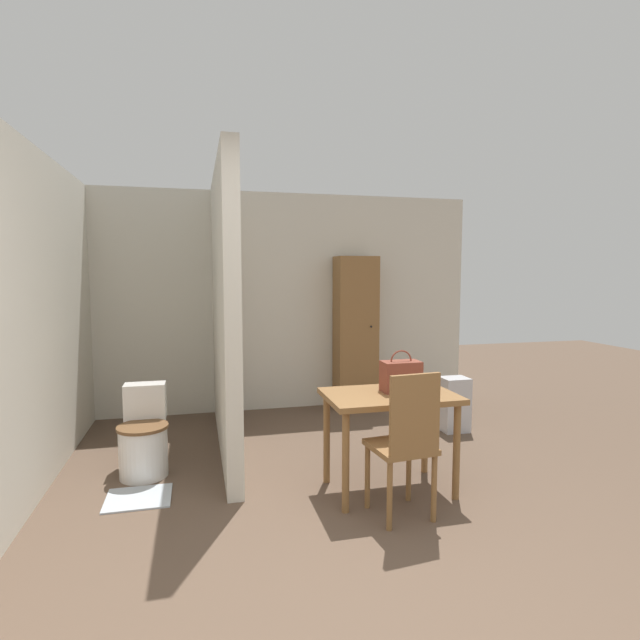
{
  "coord_description": "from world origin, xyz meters",
  "views": [
    {
      "loc": [
        -0.83,
        -1.85,
        1.59
      ],
      "look_at": [
        0.15,
        2.09,
        1.21
      ],
      "focal_mm": 28.0,
      "sensor_mm": 36.0,
      "label": 1
    }
  ],
  "objects_px": {
    "toilet": "(144,438)",
    "wooden_cabinet": "(355,333)",
    "wooden_chair": "(406,441)",
    "handbag": "(401,376)",
    "space_heater": "(454,404)",
    "dining_table": "(390,407)"
  },
  "relations": [
    {
      "from": "wooden_chair",
      "to": "wooden_cabinet",
      "type": "relative_size",
      "value": 0.55
    },
    {
      "from": "wooden_chair",
      "to": "wooden_cabinet",
      "type": "distance_m",
      "value": 2.73
    },
    {
      "from": "wooden_cabinet",
      "to": "handbag",
      "type": "bearing_deg",
      "value": -99.39
    },
    {
      "from": "toilet",
      "to": "wooden_chair",
      "type": "bearing_deg",
      "value": -34.94
    },
    {
      "from": "handbag",
      "to": "dining_table",
      "type": "bearing_deg",
      "value": -160.71
    },
    {
      "from": "wooden_chair",
      "to": "toilet",
      "type": "relative_size",
      "value": 1.43
    },
    {
      "from": "wooden_cabinet",
      "to": "toilet",
      "type": "bearing_deg",
      "value": -146.83
    },
    {
      "from": "dining_table",
      "to": "wooden_cabinet",
      "type": "bearing_deg",
      "value": 78.27
    },
    {
      "from": "dining_table",
      "to": "toilet",
      "type": "distance_m",
      "value": 1.95
    },
    {
      "from": "wooden_chair",
      "to": "handbag",
      "type": "height_order",
      "value": "handbag"
    },
    {
      "from": "toilet",
      "to": "handbag",
      "type": "bearing_deg",
      "value": -21.18
    },
    {
      "from": "dining_table",
      "to": "space_heater",
      "type": "distance_m",
      "value": 1.66
    },
    {
      "from": "handbag",
      "to": "toilet",
      "type": "bearing_deg",
      "value": 158.82
    },
    {
      "from": "toilet",
      "to": "space_heater",
      "type": "height_order",
      "value": "toilet"
    },
    {
      "from": "toilet",
      "to": "wooden_cabinet",
      "type": "distance_m",
      "value": 2.73
    },
    {
      "from": "wooden_cabinet",
      "to": "space_heater",
      "type": "height_order",
      "value": "wooden_cabinet"
    },
    {
      "from": "dining_table",
      "to": "wooden_chair",
      "type": "height_order",
      "value": "wooden_chair"
    },
    {
      "from": "handbag",
      "to": "space_heater",
      "type": "height_order",
      "value": "handbag"
    },
    {
      "from": "wooden_chair",
      "to": "handbag",
      "type": "relative_size",
      "value": 3.17
    },
    {
      "from": "wooden_chair",
      "to": "dining_table",
      "type": "bearing_deg",
      "value": 75.93
    },
    {
      "from": "wooden_chair",
      "to": "handbag",
      "type": "bearing_deg",
      "value": 65.07
    },
    {
      "from": "dining_table",
      "to": "toilet",
      "type": "xyz_separation_m",
      "value": [
        -1.77,
        0.76,
        -0.34
      ]
    }
  ]
}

